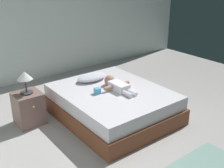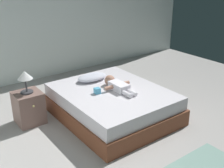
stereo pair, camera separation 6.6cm
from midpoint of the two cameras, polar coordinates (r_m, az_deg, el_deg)
name	(u,v)px [view 2 (the right image)]	position (r m, az deg, el deg)	size (l,w,h in m)	color
ground_plane	(127,143)	(3.77, 3.68, -11.95)	(8.00, 8.00, 0.00)	#A5A19E
wall_behind_bed	(31,17)	(5.79, -15.94, 13.02)	(8.00, 0.12, 2.53)	silver
bed	(112,104)	(4.29, 0.44, -4.02)	(1.47, 1.79, 0.44)	brown
pillow	(92,77)	(4.56, -3.69, 1.39)	(0.51, 0.29, 0.11)	silver
baby	(117,85)	(4.22, 1.43, -0.22)	(0.46, 0.65, 0.16)	white
toothbrush	(126,84)	(4.42, 3.33, 0.06)	(0.03, 0.14, 0.02)	blue
nightstand	(29,108)	(4.28, -16.18, -4.65)	(0.38, 0.41, 0.48)	#795B52
lamp	(25,77)	(4.10, -16.90, 1.38)	(0.21, 0.21, 0.33)	#333338
toy_block	(97,91)	(4.07, -2.57, -1.39)	(0.09, 0.09, 0.08)	#4DAAD6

